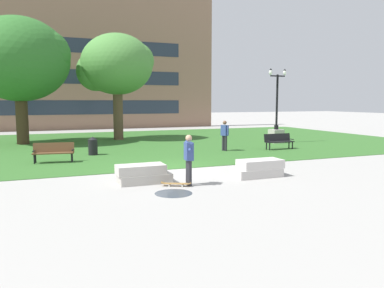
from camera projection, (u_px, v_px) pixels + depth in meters
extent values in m
plane|color=#A3A09B|center=(168.00, 170.00, 15.44)|extent=(140.00, 140.00, 0.00)
cube|color=#336628|center=(121.00, 144.00, 24.68)|extent=(40.00, 20.00, 0.02)
cube|color=#B2ADA3|center=(145.00, 178.00, 12.99)|extent=(1.80, 0.90, 0.32)
cube|color=#BBB6AB|center=(141.00, 169.00, 12.90)|extent=(1.66, 0.83, 0.32)
cube|color=#BCB7B2|center=(257.00, 172.00, 14.02)|extent=(1.80, 0.90, 0.32)
cube|color=beige|center=(260.00, 164.00, 14.04)|extent=(1.66, 0.83, 0.32)
cylinder|color=#28282D|center=(190.00, 173.00, 12.45)|extent=(0.15, 0.15, 0.86)
cylinder|color=#28282D|center=(188.00, 172.00, 12.64)|extent=(0.15, 0.15, 0.86)
cube|color=#334784|center=(189.00, 151.00, 12.46)|extent=(0.28, 0.42, 0.60)
cylinder|color=#334784|center=(188.00, 146.00, 12.42)|extent=(0.15, 0.54, 0.34)
cylinder|color=#334784|center=(189.00, 146.00, 12.46)|extent=(0.15, 0.54, 0.34)
sphere|color=tan|center=(189.00, 138.00, 12.41)|extent=(0.22, 0.22, 0.22)
cube|color=olive|center=(176.00, 184.00, 12.46)|extent=(0.81, 0.53, 0.02)
cube|color=olive|center=(163.00, 183.00, 12.49)|extent=(0.19, 0.23, 0.06)
cube|color=olive|center=(190.00, 183.00, 12.42)|extent=(0.19, 0.23, 0.06)
cylinder|color=silver|center=(169.00, 186.00, 12.37)|extent=(0.06, 0.05, 0.06)
cylinder|color=silver|center=(170.00, 184.00, 12.59)|extent=(0.06, 0.05, 0.06)
cylinder|color=silver|center=(182.00, 186.00, 12.34)|extent=(0.06, 0.05, 0.06)
cylinder|color=silver|center=(183.00, 185.00, 12.56)|extent=(0.06, 0.05, 0.06)
cylinder|color=#47515B|center=(174.00, 193.00, 11.49)|extent=(1.16, 1.16, 0.01)
cube|color=brown|center=(53.00, 153.00, 17.05)|extent=(1.84, 0.68, 0.05)
cube|color=brown|center=(54.00, 148.00, 17.26)|extent=(1.80, 0.36, 0.46)
cube|color=black|center=(34.00, 151.00, 16.83)|extent=(0.11, 0.40, 0.04)
cube|color=black|center=(73.00, 150.00, 17.23)|extent=(0.11, 0.40, 0.04)
cylinder|color=black|center=(34.00, 159.00, 16.73)|extent=(0.07, 0.07, 0.41)
cylinder|color=black|center=(72.00, 158.00, 17.11)|extent=(0.07, 0.07, 0.41)
cylinder|color=black|center=(35.00, 158.00, 17.04)|extent=(0.07, 0.07, 0.41)
cylinder|color=black|center=(72.00, 157.00, 17.42)|extent=(0.07, 0.07, 0.41)
cube|color=black|center=(280.00, 142.00, 21.81)|extent=(1.81, 0.49, 0.05)
cube|color=black|center=(277.00, 137.00, 22.01)|extent=(1.80, 0.17, 0.46)
cube|color=black|center=(268.00, 140.00, 21.46)|extent=(0.07, 0.40, 0.04)
cube|color=black|center=(291.00, 139.00, 22.12)|extent=(0.07, 0.40, 0.04)
cylinder|color=black|center=(270.00, 147.00, 21.37)|extent=(0.07, 0.07, 0.41)
cylinder|color=black|center=(292.00, 145.00, 22.00)|extent=(0.07, 0.07, 0.41)
cylinder|color=black|center=(266.00, 146.00, 21.67)|extent=(0.07, 0.07, 0.41)
cylinder|color=black|center=(289.00, 145.00, 22.29)|extent=(0.07, 0.07, 0.41)
cube|color=#ADA89E|center=(276.00, 136.00, 25.23)|extent=(0.80, 0.80, 0.90)
cylinder|color=black|center=(276.00, 127.00, 25.16)|extent=(0.28, 0.28, 0.30)
cylinder|color=black|center=(277.00, 102.00, 24.97)|extent=(0.14, 0.14, 3.65)
cube|color=black|center=(278.00, 76.00, 24.77)|extent=(1.10, 0.08, 0.08)
ellipsoid|color=white|center=(271.00, 72.00, 24.55)|extent=(0.22, 0.22, 0.36)
cone|color=black|center=(271.00, 69.00, 24.52)|extent=(0.20, 0.20, 0.13)
ellipsoid|color=white|center=(285.00, 73.00, 24.95)|extent=(0.22, 0.22, 0.36)
cone|color=black|center=(285.00, 70.00, 24.93)|extent=(0.20, 0.20, 0.13)
cylinder|color=#42301E|center=(22.00, 116.00, 24.35)|extent=(0.76, 0.76, 3.73)
ellipsoid|color=#2D6B28|center=(19.00, 59.00, 23.94)|extent=(6.32, 6.32, 5.37)
sphere|color=#2D6B28|center=(45.00, 54.00, 23.90)|extent=(3.16, 3.16, 3.16)
cylinder|color=brown|center=(118.00, 112.00, 27.21)|extent=(0.70, 0.70, 4.02)
ellipsoid|color=#4C893D|center=(117.00, 64.00, 26.82)|extent=(5.12, 5.12, 4.36)
sphere|color=#4C893D|center=(96.00, 71.00, 26.84)|extent=(2.82, 2.82, 2.82)
sphere|color=#4C893D|center=(136.00, 61.00, 26.79)|extent=(2.56, 2.56, 2.56)
cylinder|color=black|center=(93.00, 147.00, 19.54)|extent=(0.48, 0.48, 0.80)
cone|color=black|center=(93.00, 138.00, 19.49)|extent=(0.49, 0.49, 0.16)
cylinder|color=#28282D|center=(226.00, 143.00, 21.09)|extent=(0.15, 0.15, 0.86)
cylinder|color=#28282D|center=(223.00, 143.00, 21.24)|extent=(0.15, 0.15, 0.86)
cube|color=#334784|center=(225.00, 130.00, 21.08)|extent=(0.35, 0.45, 0.60)
cylinder|color=#334784|center=(228.00, 130.00, 20.88)|extent=(0.13, 0.13, 0.55)
cylinder|color=#334784|center=(221.00, 130.00, 21.27)|extent=(0.13, 0.13, 0.55)
sphere|color=brown|center=(225.00, 123.00, 21.03)|extent=(0.22, 0.22, 0.22)
cube|color=#8E6B56|center=(63.00, 58.00, 36.29)|extent=(31.21, 1.00, 13.97)
cube|color=#232D3D|center=(65.00, 108.00, 36.36)|extent=(23.41, 0.03, 1.40)
cube|color=#232D3D|center=(64.00, 76.00, 36.02)|extent=(23.41, 0.03, 1.40)
cube|color=#232D3D|center=(63.00, 44.00, 35.68)|extent=(23.41, 0.03, 1.40)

